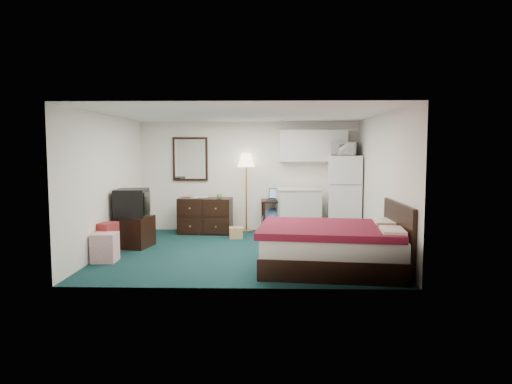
{
  "coord_description": "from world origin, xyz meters",
  "views": [
    {
      "loc": [
        0.44,
        -8.25,
        1.87
      ],
      "look_at": [
        0.21,
        0.34,
        1.07
      ],
      "focal_mm": 32.0,
      "sensor_mm": 36.0,
      "label": 1
    }
  ],
  "objects_px": {
    "desk": "(275,216)",
    "bed": "(332,248)",
    "suitcase": "(108,240)",
    "tv_stand": "(135,232)",
    "floor_lamp": "(246,193)",
    "fridge": "(344,195)",
    "kitchen_counter": "(298,212)",
    "dresser": "(205,216)"
  },
  "relations": [
    {
      "from": "floor_lamp",
      "to": "desk",
      "type": "bearing_deg",
      "value": -10.44
    },
    {
      "from": "dresser",
      "to": "bed",
      "type": "relative_size",
      "value": 0.55
    },
    {
      "from": "fridge",
      "to": "bed",
      "type": "distance_m",
      "value": 3.23
    },
    {
      "from": "kitchen_counter",
      "to": "tv_stand",
      "type": "height_order",
      "value": "kitchen_counter"
    },
    {
      "from": "floor_lamp",
      "to": "tv_stand",
      "type": "distance_m",
      "value": 2.75
    },
    {
      "from": "desk",
      "to": "kitchen_counter",
      "type": "xyz_separation_m",
      "value": [
        0.51,
        -0.17,
        0.12
      ]
    },
    {
      "from": "tv_stand",
      "to": "suitcase",
      "type": "height_order",
      "value": "suitcase"
    },
    {
      "from": "fridge",
      "to": "kitchen_counter",
      "type": "bearing_deg",
      "value": -168.81
    },
    {
      "from": "dresser",
      "to": "floor_lamp",
      "type": "height_order",
      "value": "floor_lamp"
    },
    {
      "from": "bed",
      "to": "floor_lamp",
      "type": "bearing_deg",
      "value": 120.88
    },
    {
      "from": "floor_lamp",
      "to": "tv_stand",
      "type": "bearing_deg",
      "value": -140.34
    },
    {
      "from": "desk",
      "to": "tv_stand",
      "type": "relative_size",
      "value": 1.16
    },
    {
      "from": "kitchen_counter",
      "to": "tv_stand",
      "type": "bearing_deg",
      "value": -164.04
    },
    {
      "from": "kitchen_counter",
      "to": "dresser",
      "type": "bearing_deg",
      "value": 171.49
    },
    {
      "from": "floor_lamp",
      "to": "fridge",
      "type": "bearing_deg",
      "value": -4.45
    },
    {
      "from": "desk",
      "to": "suitcase",
      "type": "distance_m",
      "value": 3.81
    },
    {
      "from": "bed",
      "to": "tv_stand",
      "type": "xyz_separation_m",
      "value": [
        -3.56,
        1.56,
        -0.05
      ]
    },
    {
      "from": "floor_lamp",
      "to": "suitcase",
      "type": "bearing_deg",
      "value": -132.31
    },
    {
      "from": "bed",
      "to": "suitcase",
      "type": "relative_size",
      "value": 3.55
    },
    {
      "from": "desk",
      "to": "kitchen_counter",
      "type": "relative_size",
      "value": 0.75
    },
    {
      "from": "bed",
      "to": "suitcase",
      "type": "xyz_separation_m",
      "value": [
        -3.79,
        0.75,
        -0.04
      ]
    },
    {
      "from": "fridge",
      "to": "desk",
      "type": "bearing_deg",
      "value": -177.29
    },
    {
      "from": "fridge",
      "to": "tv_stand",
      "type": "height_order",
      "value": "fridge"
    },
    {
      "from": "floor_lamp",
      "to": "tv_stand",
      "type": "height_order",
      "value": "floor_lamp"
    },
    {
      "from": "fridge",
      "to": "tv_stand",
      "type": "bearing_deg",
      "value": -155.45
    },
    {
      "from": "floor_lamp",
      "to": "kitchen_counter",
      "type": "xyz_separation_m",
      "value": [
        1.16,
        -0.29,
        -0.4
      ]
    },
    {
      "from": "dresser",
      "to": "floor_lamp",
      "type": "relative_size",
      "value": 0.65
    },
    {
      "from": "floor_lamp",
      "to": "suitcase",
      "type": "xyz_separation_m",
      "value": [
        -2.3,
        -2.53,
        -0.59
      ]
    },
    {
      "from": "desk",
      "to": "tv_stand",
      "type": "distance_m",
      "value": 3.16
    },
    {
      "from": "tv_stand",
      "to": "floor_lamp",
      "type": "bearing_deg",
      "value": 50.35
    },
    {
      "from": "floor_lamp",
      "to": "kitchen_counter",
      "type": "distance_m",
      "value": 1.26
    },
    {
      "from": "bed",
      "to": "tv_stand",
      "type": "relative_size",
      "value": 3.31
    },
    {
      "from": "dresser",
      "to": "floor_lamp",
      "type": "distance_m",
      "value": 1.06
    },
    {
      "from": "suitcase",
      "to": "kitchen_counter",
      "type": "bearing_deg",
      "value": 48.36
    },
    {
      "from": "floor_lamp",
      "to": "suitcase",
      "type": "height_order",
      "value": "floor_lamp"
    },
    {
      "from": "desk",
      "to": "bed",
      "type": "height_order",
      "value": "desk"
    },
    {
      "from": "suitcase",
      "to": "tv_stand",
      "type": "bearing_deg",
      "value": 89.57
    },
    {
      "from": "floor_lamp",
      "to": "bed",
      "type": "height_order",
      "value": "floor_lamp"
    },
    {
      "from": "fridge",
      "to": "bed",
      "type": "bearing_deg",
      "value": -98.07
    },
    {
      "from": "tv_stand",
      "to": "fridge",
      "type": "bearing_deg",
      "value": 30.67
    },
    {
      "from": "floor_lamp",
      "to": "desk",
      "type": "height_order",
      "value": "floor_lamp"
    },
    {
      "from": "desk",
      "to": "fridge",
      "type": "bearing_deg",
      "value": -6.64
    }
  ]
}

